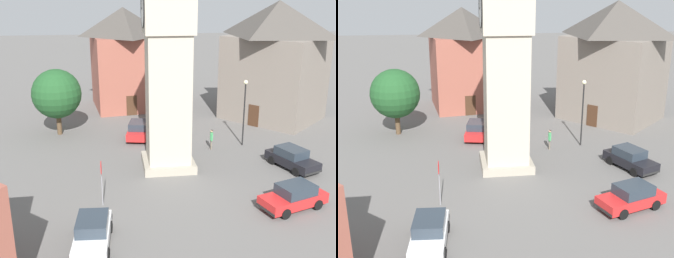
% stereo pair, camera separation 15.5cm
% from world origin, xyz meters
% --- Properties ---
extents(ground_plane, '(200.00, 200.00, 0.00)m').
position_xyz_m(ground_plane, '(0.00, 0.00, 0.00)').
color(ground_plane, '#605E5B').
extents(clock_tower, '(4.52, 4.52, 18.32)m').
position_xyz_m(clock_tower, '(0.00, 0.00, 10.65)').
color(clock_tower, '#A59C89').
rests_on(clock_tower, ground).
extents(car_blue_kerb, '(4.46, 3.09, 1.53)m').
position_xyz_m(car_blue_kerb, '(-1.51, -9.04, 0.76)').
color(car_blue_kerb, black).
rests_on(car_blue_kerb, ground).
extents(car_silver_kerb, '(4.23, 2.02, 1.53)m').
position_xyz_m(car_silver_kerb, '(-9.66, 5.20, 0.76)').
color(car_silver_kerb, white).
rests_on(car_silver_kerb, ground).
extents(car_red_corner, '(2.91, 4.45, 1.53)m').
position_xyz_m(car_red_corner, '(-7.31, -6.64, 0.76)').
color(car_red_corner, red).
rests_on(car_red_corner, ground).
extents(car_white_side, '(4.38, 2.46, 1.53)m').
position_xyz_m(car_white_side, '(6.68, 1.73, 0.76)').
color(car_white_side, red).
rests_on(car_white_side, ground).
extents(pedestrian, '(0.55, 0.27, 1.69)m').
position_xyz_m(pedestrian, '(3.04, -4.02, 1.01)').
color(pedestrian, '#706656').
rests_on(pedestrian, ground).
extents(tree, '(4.39, 4.39, 5.98)m').
position_xyz_m(tree, '(8.62, 8.83, 3.77)').
color(tree, brown).
rests_on(tree, ground).
extents(building_corner_back, '(8.64, 7.92, 10.86)m').
position_xyz_m(building_corner_back, '(17.49, 2.48, 5.53)').
color(building_corner_back, '#995142').
rests_on(building_corner_back, ground).
extents(building_hall_far, '(11.85, 11.77, 11.64)m').
position_xyz_m(building_hall_far, '(11.04, -12.23, 5.94)').
color(building_hall_far, slate).
rests_on(building_hall_far, ground).
extents(lamp_post, '(0.36, 0.36, 5.62)m').
position_xyz_m(lamp_post, '(3.60, -6.87, 3.70)').
color(lamp_post, black).
rests_on(lamp_post, ground).
extents(road_sign, '(0.60, 0.07, 2.80)m').
position_xyz_m(road_sign, '(-5.41, 4.76, 1.90)').
color(road_sign, gray).
rests_on(road_sign, ground).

